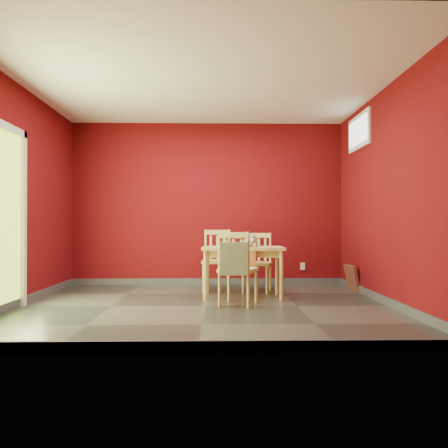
{
  "coord_description": "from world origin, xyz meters",
  "views": [
    {
      "loc": [
        0.14,
        -5.3,
        0.96
      ],
      "look_at": [
        0.25,
        0.45,
        1.0
      ],
      "focal_mm": 35.0,
      "sensor_mm": 36.0,
      "label": 1
    }
  ],
  "objects_px": {
    "chair_far_right": "(257,261)",
    "tote_bag": "(234,258)",
    "cat": "(251,239)",
    "dining_table": "(243,253)",
    "chair_near": "(237,268)",
    "chair_far_left": "(217,259)",
    "picture_frame": "(352,278)"
  },
  "relations": [
    {
      "from": "chair_far_right",
      "to": "tote_bag",
      "type": "distance_m",
      "value": 1.45
    },
    {
      "from": "chair_far_right",
      "to": "tote_bag",
      "type": "xyz_separation_m",
      "value": [
        -0.41,
        -1.38,
        0.15
      ]
    },
    {
      "from": "tote_bag",
      "to": "cat",
      "type": "distance_m",
      "value": 0.96
    },
    {
      "from": "dining_table",
      "to": "chair_near",
      "type": "distance_m",
      "value": 0.64
    },
    {
      "from": "dining_table",
      "to": "tote_bag",
      "type": "distance_m",
      "value": 0.84
    },
    {
      "from": "chair_near",
      "to": "chair_far_left",
      "type": "bearing_deg",
      "value": 100.79
    },
    {
      "from": "chair_far_right",
      "to": "chair_far_left",
      "type": "bearing_deg",
      "value": 169.72
    },
    {
      "from": "chair_near",
      "to": "cat",
      "type": "relative_size",
      "value": 2.24
    },
    {
      "from": "dining_table",
      "to": "chair_near",
      "type": "height_order",
      "value": "chair_near"
    },
    {
      "from": "chair_far_left",
      "to": "dining_table",
      "type": "bearing_deg",
      "value": -62.18
    },
    {
      "from": "tote_bag",
      "to": "picture_frame",
      "type": "xyz_separation_m",
      "value": [
        1.83,
        1.38,
        -0.4
      ]
    },
    {
      "from": "chair_far_right",
      "to": "cat",
      "type": "height_order",
      "value": "cat"
    },
    {
      "from": "picture_frame",
      "to": "dining_table",
      "type": "bearing_deg",
      "value": -161.56
    },
    {
      "from": "picture_frame",
      "to": "chair_near",
      "type": "bearing_deg",
      "value": -146.66
    },
    {
      "from": "chair_far_right",
      "to": "tote_bag",
      "type": "bearing_deg",
      "value": -106.5
    },
    {
      "from": "picture_frame",
      "to": "cat",
      "type": "bearing_deg",
      "value": -162.8
    },
    {
      "from": "chair_far_left",
      "to": "tote_bag",
      "type": "height_order",
      "value": "chair_far_left"
    },
    {
      "from": "chair_far_left",
      "to": "cat",
      "type": "distance_m",
      "value": 0.82
    },
    {
      "from": "chair_far_left",
      "to": "cat",
      "type": "xyz_separation_m",
      "value": [
        0.47,
        -0.59,
        0.32
      ]
    },
    {
      "from": "chair_near",
      "to": "tote_bag",
      "type": "distance_m",
      "value": 0.25
    },
    {
      "from": "cat",
      "to": "picture_frame",
      "type": "distance_m",
      "value": 1.74
    },
    {
      "from": "chair_near",
      "to": "dining_table",
      "type": "bearing_deg",
      "value": 80.02
    },
    {
      "from": "cat",
      "to": "picture_frame",
      "type": "relative_size",
      "value": 1.02
    },
    {
      "from": "chair_far_left",
      "to": "cat",
      "type": "bearing_deg",
      "value": -51.65
    },
    {
      "from": "tote_bag",
      "to": "picture_frame",
      "type": "height_order",
      "value": "tote_bag"
    },
    {
      "from": "chair_far_right",
      "to": "picture_frame",
      "type": "xyz_separation_m",
      "value": [
        1.42,
        -0.0,
        -0.25
      ]
    },
    {
      "from": "tote_bag",
      "to": "cat",
      "type": "height_order",
      "value": "cat"
    },
    {
      "from": "chair_near",
      "to": "cat",
      "type": "height_order",
      "value": "chair_near"
    },
    {
      "from": "dining_table",
      "to": "chair_near",
      "type": "xyz_separation_m",
      "value": [
        -0.11,
        -0.62,
        -0.14
      ]
    },
    {
      "from": "dining_table",
      "to": "chair_far_left",
      "type": "height_order",
      "value": "chair_far_left"
    },
    {
      "from": "chair_far_right",
      "to": "chair_near",
      "type": "bearing_deg",
      "value": -107.16
    },
    {
      "from": "dining_table",
      "to": "chair_far_left",
      "type": "distance_m",
      "value": 0.77
    }
  ]
}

